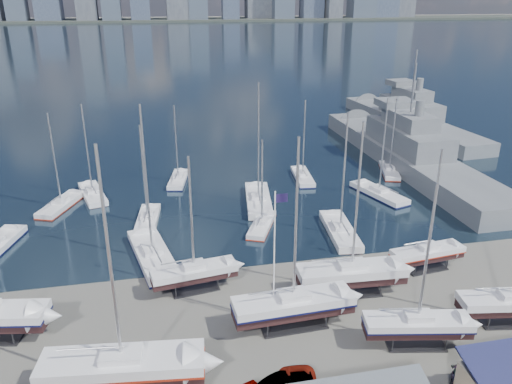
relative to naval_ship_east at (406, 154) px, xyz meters
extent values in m
plane|color=#605E59|center=(-31.99, -38.92, -1.68)|extent=(1400.00, 1400.00, 0.00)
cube|color=#172936|center=(-31.99, 271.08, -1.83)|extent=(1400.00, 600.00, 0.40)
cube|color=#2D332D|center=(-31.99, 531.08, -0.58)|extent=(1400.00, 80.00, 2.20)
cube|color=#475166|center=(-143.18, 529.67, 19.10)|extent=(26.03, 30.49, 37.14)
cube|color=#595E66|center=(88.25, 534.86, 18.37)|extent=(28.49, 22.03, 35.69)
cube|color=black|center=(-45.29, -44.74, -0.01)|extent=(11.87, 4.12, 0.93)
cube|color=silver|center=(-45.29, -44.74, 0.92)|extent=(11.93, 4.60, 0.93)
cube|color=maroon|center=(-45.29, -44.74, 0.49)|extent=(12.05, 4.65, 0.19)
cube|color=silver|center=(-45.29, -44.74, 1.63)|extent=(3.12, 2.28, 0.50)
cylinder|color=#B2B2B7|center=(-45.29, -44.74, 9.23)|extent=(0.22, 0.22, 15.69)
cube|color=#2D2D33|center=(-39.04, -32.22, -1.60)|extent=(4.83, 2.76, 0.16)
cube|color=black|center=(-39.04, -32.22, -0.14)|extent=(8.51, 3.20, 0.66)
cube|color=silver|center=(-39.04, -32.22, 0.52)|extent=(8.56, 3.55, 0.66)
cube|color=silver|center=(-39.04, -32.22, 1.10)|extent=(2.26, 1.69, 0.50)
cylinder|color=#B2B2B7|center=(-39.04, -32.22, 6.46)|extent=(0.22, 0.22, 11.21)
cube|color=#2D2D33|center=(-31.17, -39.67, -1.60)|extent=(5.89, 2.90, 0.16)
cube|color=black|center=(-31.17, -39.67, -0.05)|extent=(10.61, 2.97, 0.84)
cube|color=silver|center=(-31.17, -39.67, 0.79)|extent=(10.63, 3.41, 0.84)
cube|color=#0B0E3A|center=(-31.17, -39.67, 0.40)|extent=(10.74, 3.44, 0.17)
cube|color=silver|center=(-31.17, -39.67, 1.46)|extent=(2.70, 1.88, 0.50)
cylinder|color=#B2B2B7|center=(-31.17, -39.67, 8.30)|extent=(0.22, 0.22, 14.19)
cube|color=#2D2D33|center=(-24.28, -35.79, -1.60)|extent=(5.89, 2.94, 0.16)
cube|color=black|center=(-24.28, -35.79, -0.06)|extent=(10.58, 3.05, 0.84)
cube|color=silver|center=(-24.28, -35.79, 0.78)|extent=(10.60, 3.49, 0.84)
cube|color=silver|center=(-24.28, -35.79, 1.45)|extent=(2.71, 1.90, 0.50)
cylinder|color=#B2B2B7|center=(-24.28, -35.79, 8.26)|extent=(0.22, 0.22, 14.12)
cube|color=#2D2D33|center=(-21.96, -44.26, -1.60)|extent=(5.09, 3.05, 0.16)
cube|color=black|center=(-21.96, -44.26, -0.13)|extent=(8.90, 3.66, 0.69)
cube|color=silver|center=(-21.96, -44.26, 0.56)|extent=(8.97, 4.02, 0.69)
cube|color=#0B0E3A|center=(-21.96, -44.26, 0.25)|extent=(9.06, 4.06, 0.14)
cube|color=silver|center=(-21.96, -44.26, 1.16)|extent=(2.40, 1.84, 0.50)
cylinder|color=#B2B2B7|center=(-21.96, -44.26, 6.76)|extent=(0.22, 0.22, 11.70)
cube|color=#2D2D33|center=(-14.79, -33.23, -1.60)|extent=(4.56, 2.49, 0.16)
cube|color=black|center=(-14.79, -33.23, -0.16)|extent=(8.09, 2.80, 0.63)
cube|color=silver|center=(-14.79, -33.23, 0.48)|extent=(8.13, 3.13, 0.63)
cube|color=maroon|center=(-14.79, -33.23, 0.18)|extent=(8.21, 3.16, 0.13)
cube|color=silver|center=(-14.79, -33.23, 1.04)|extent=(2.12, 1.55, 0.50)
cylinder|color=#B2B2B7|center=(-14.79, -33.23, 6.14)|extent=(0.22, 0.22, 10.70)
cube|color=#2D2D33|center=(-12.44, -43.16, -1.60)|extent=(5.26, 3.05, 0.16)
cube|color=black|center=(-12.44, -43.16, -0.12)|extent=(9.24, 3.59, 0.72)
cube|color=silver|center=(-12.44, -43.16, 0.61)|extent=(9.30, 3.96, 0.72)
cube|color=black|center=(-54.97, -7.96, -1.92)|extent=(5.36, 9.21, 0.72)
cube|color=silver|center=(-54.97, -7.96, -1.19)|extent=(5.72, 9.35, 0.72)
cube|color=maroon|center=(-54.97, -7.96, -1.52)|extent=(5.77, 9.45, 0.14)
cube|color=silver|center=(-54.97, -7.96, -0.58)|extent=(2.25, 2.67, 0.50)
cylinder|color=#B2B2B7|center=(-54.97, -7.96, 5.29)|extent=(0.22, 0.22, 12.23)
cube|color=black|center=(-51.15, -4.90, -1.92)|extent=(4.59, 9.56, 0.74)
cube|color=silver|center=(-51.15, -4.90, -1.18)|extent=(4.97, 9.67, 0.74)
cube|color=silver|center=(-51.15, -4.90, -0.56)|extent=(2.12, 2.66, 0.50)
cylinder|color=#B2B2B7|center=(-51.15, -4.90, 5.48)|extent=(0.22, 0.22, 12.57)
cube|color=black|center=(-43.01, -25.24, -2.01)|extent=(5.19, 12.21, 0.95)
cube|color=silver|center=(-43.01, -25.24, -1.05)|extent=(5.67, 12.32, 0.95)
cube|color=#0B0E3A|center=(-43.01, -25.24, -1.49)|extent=(5.73, 12.44, 0.19)
cube|color=silver|center=(-43.01, -25.24, -0.33)|extent=(2.56, 3.32, 0.50)
cylinder|color=#B2B2B7|center=(-43.01, -25.24, 7.44)|extent=(0.22, 0.22, 16.05)
cube|color=black|center=(-43.48, -15.56, -1.91)|extent=(3.14, 9.03, 0.71)
cube|color=silver|center=(-43.48, -15.56, -1.20)|extent=(3.51, 9.07, 0.71)
cube|color=silver|center=(-43.48, -15.56, -0.60)|extent=(1.74, 2.37, 0.50)
cylinder|color=#B2B2B7|center=(-43.48, -15.56, 5.12)|extent=(0.22, 0.22, 11.93)
cube|color=black|center=(-38.73, -1.25, -1.89)|extent=(3.58, 8.52, 0.66)
cube|color=silver|center=(-38.73, -1.25, -1.23)|extent=(3.93, 8.59, 0.66)
cube|color=#0B0E3A|center=(-38.73, -1.25, -1.53)|extent=(3.96, 8.68, 0.13)
cube|color=silver|center=(-38.73, -1.25, -0.65)|extent=(1.78, 2.31, 0.50)
cylinder|color=#B2B2B7|center=(-38.73, -1.25, 4.71)|extent=(0.22, 0.22, 11.20)
cube|color=black|center=(-29.58, -19.86, -1.88)|extent=(4.93, 7.91, 0.63)
cube|color=silver|center=(-29.58, -19.86, -1.25)|extent=(5.23, 8.05, 0.63)
cube|color=maroon|center=(-29.58, -19.86, -1.54)|extent=(5.29, 8.13, 0.13)
cube|color=silver|center=(-29.58, -19.86, -0.69)|extent=(2.01, 2.33, 0.50)
cylinder|color=#B2B2B7|center=(-29.58, -19.86, 4.36)|extent=(0.22, 0.22, 10.59)
cube|color=black|center=(-28.41, -12.28, -2.00)|extent=(4.45, 11.88, 0.93)
cube|color=silver|center=(-28.41, -12.28, -1.07)|extent=(4.94, 11.95, 0.93)
cube|color=silver|center=(-28.41, -12.28, -0.36)|extent=(2.36, 3.16, 0.50)
cylinder|color=#B2B2B7|center=(-28.41, -12.28, 7.22)|extent=(0.22, 0.22, 15.65)
cube|color=black|center=(-19.52, -3.99, -1.90)|extent=(2.99, 8.83, 0.69)
cube|color=silver|center=(-19.52, -3.99, -1.21)|extent=(3.35, 8.87, 0.69)
cube|color=#0B0E3A|center=(-19.52, -3.99, -1.53)|extent=(3.38, 8.96, 0.14)
cube|color=silver|center=(-19.52, -3.99, -0.61)|extent=(1.68, 2.31, 0.50)
cylinder|color=#B2B2B7|center=(-19.52, -3.99, 4.98)|extent=(0.22, 0.22, 11.69)
cube|color=black|center=(-20.72, -23.62, -1.96)|extent=(3.63, 10.63, 0.83)
cube|color=silver|center=(-20.72, -23.62, -1.13)|extent=(4.07, 10.68, 0.83)
cube|color=silver|center=(-20.72, -23.62, -0.46)|extent=(2.03, 2.78, 0.50)
cylinder|color=#B2B2B7|center=(-20.72, -23.62, 6.32)|extent=(0.22, 0.22, 14.06)
cube|color=black|center=(-10.82, -13.06, -1.94)|extent=(5.12, 10.10, 0.79)
cube|color=silver|center=(-10.82, -13.06, -1.15)|extent=(5.52, 10.22, 0.79)
cube|color=#0B0E3A|center=(-10.82, -13.06, -1.52)|extent=(5.57, 10.33, 0.16)
cube|color=silver|center=(-10.82, -13.06, -0.51)|extent=(2.30, 2.84, 0.50)
cylinder|color=#B2B2B7|center=(-10.82, -13.06, 5.89)|extent=(0.22, 0.22, 13.30)
cube|color=black|center=(-4.86, -4.11, -1.90)|extent=(4.50, 8.65, 0.68)
cube|color=silver|center=(-4.86, -4.11, -1.22)|extent=(4.84, 8.76, 0.68)
cube|color=maroon|center=(-4.86, -4.11, -1.53)|extent=(4.89, 8.85, 0.14)
cube|color=silver|center=(-4.86, -4.11, -0.63)|extent=(2.00, 2.44, 0.50)
cylinder|color=#B2B2B7|center=(-4.86, -4.11, 4.82)|extent=(0.22, 0.22, 11.40)
cube|color=slate|center=(0.00, -0.07, -1.14)|extent=(8.68, 53.77, 4.84)
cube|color=slate|center=(0.00, -0.07, 3.08)|extent=(6.91, 18.83, 3.60)
cube|color=slate|center=(0.00, -0.07, 6.08)|extent=(5.18, 10.76, 2.40)
cube|color=slate|center=(-0.01, 5.30, 7.78)|extent=(6.03, 5.39, 1.20)
cylinder|color=#B2B2B7|center=(0.00, -0.07, 11.28)|extent=(0.30, 0.30, 8.00)
cube|color=slate|center=(12.64, 22.80, -1.21)|extent=(11.12, 47.03, 4.19)
cube|color=slate|center=(12.64, 22.80, 2.69)|extent=(7.24, 16.73, 3.60)
cube|color=slate|center=(12.64, 22.80, 5.69)|extent=(5.20, 9.64, 2.40)
cube|color=slate|center=(12.28, 27.44, 7.39)|extent=(5.57, 5.06, 1.20)
cylinder|color=#B2B2B7|center=(12.64, 22.80, 10.89)|extent=(0.30, 0.30, 8.00)
cylinder|color=white|center=(-32.76, -38.97, 4.57)|extent=(0.12, 0.12, 12.50)
cube|color=#1D133E|center=(-32.24, -38.97, 10.20)|extent=(1.04, 0.05, 0.73)
camera|label=1|loc=(-41.79, -74.68, 25.28)|focal=35.00mm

